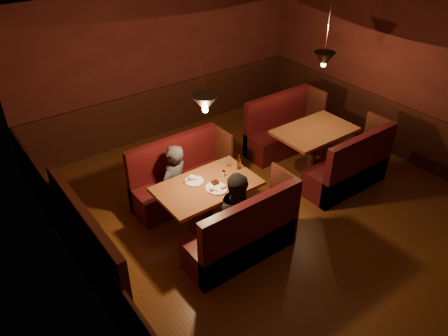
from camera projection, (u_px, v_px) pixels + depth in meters
room at (272, 163)px, 6.19m from camera, size 6.02×7.02×2.92m
main_table at (208, 194)px, 6.33m from camera, size 1.46×0.89×1.02m
main_bench_far at (180, 182)px, 7.03m from camera, size 1.61×0.57×1.10m
main_bench_near at (244, 238)px, 5.92m from camera, size 1.61×0.57×1.10m
second_table at (314, 140)px, 7.70m from camera, size 1.40×0.89×0.79m
second_bench_far at (282, 132)px, 8.41m from camera, size 1.54×0.58×1.10m
second_bench_near at (350, 171)px, 7.29m from camera, size 1.54×0.58×1.10m
diner_a at (173, 169)px, 6.60m from camera, size 0.64×0.53×1.51m
diner_b at (240, 201)px, 5.93m from camera, size 0.79×0.64×1.53m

